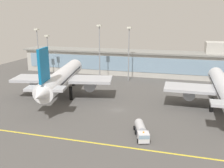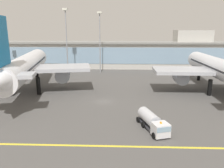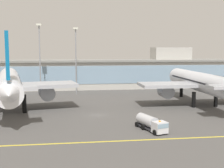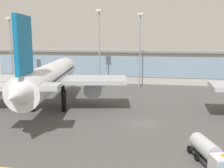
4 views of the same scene
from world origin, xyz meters
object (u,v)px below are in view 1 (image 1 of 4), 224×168
at_px(apron_light_mast_centre, 129,46).
at_px(apron_light_mast_east, 38,46).
at_px(apron_light_mast_west, 48,49).
at_px(airliner_near_right, 224,89).
at_px(fuel_tanker_truck, 141,131).
at_px(airliner_near_left, 62,77).
at_px(apron_light_mast_far_east, 99,45).

relative_size(apron_light_mast_centre, apron_light_mast_east, 1.04).
bearing_deg(apron_light_mast_west, apron_light_mast_east, -136.59).
height_order(airliner_near_right, fuel_tanker_truck, airliner_near_right).
relative_size(airliner_near_left, apron_light_mast_far_east, 2.03).
bearing_deg(apron_light_mast_east, airliner_near_right, -16.90).
bearing_deg(apron_light_mast_west, apron_light_mast_centre, 1.70).
bearing_deg(airliner_near_right, apron_light_mast_east, 73.62).
relative_size(fuel_tanker_truck, apron_light_mast_east, 0.40).
bearing_deg(airliner_near_right, airliner_near_left, 92.18).
bearing_deg(apron_light_mast_east, airliner_near_left, -45.68).
bearing_deg(apron_light_mast_centre, airliner_near_right, -38.33).
height_order(fuel_tanker_truck, apron_light_mast_centre, apron_light_mast_centre).
bearing_deg(apron_light_mast_centre, fuel_tanker_truck, -75.16).
xyz_separation_m(airliner_near_left, airliner_near_right, (54.55, 1.58, -0.60)).
bearing_deg(apron_light_mast_centre, apron_light_mast_far_east, -163.83).
xyz_separation_m(apron_light_mast_west, apron_light_mast_centre, (40.22, 1.20, 2.33)).
bearing_deg(apron_light_mast_east, apron_light_mast_far_east, 1.27).
bearing_deg(airliner_near_right, fuel_tanker_truck, 139.49).
height_order(apron_light_mast_west, apron_light_mast_east, apron_light_mast_east).
distance_m(airliner_near_left, fuel_tanker_truck, 40.70).
distance_m(airliner_near_right, fuel_tanker_truck, 33.82).
distance_m(airliner_near_left, apron_light_mast_far_east, 28.56).
distance_m(fuel_tanker_truck, apron_light_mast_far_east, 58.86).
bearing_deg(apron_light_mast_east, apron_light_mast_west, 43.41).
bearing_deg(apron_light_mast_west, airliner_near_right, -19.74).
bearing_deg(fuel_tanker_truck, airliner_near_right, 121.61).
height_order(apron_light_mast_west, apron_light_mast_far_east, apron_light_mast_far_east).
relative_size(apron_light_mast_west, apron_light_mast_centre, 0.83).
distance_m(apron_light_mast_west, apron_light_mast_east, 4.95).
relative_size(apron_light_mast_west, apron_light_mast_far_east, 0.80).
xyz_separation_m(airliner_near_left, apron_light_mast_centre, (18.36, 30.19, 8.54)).
bearing_deg(apron_light_mast_centre, airliner_near_left, -121.31).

